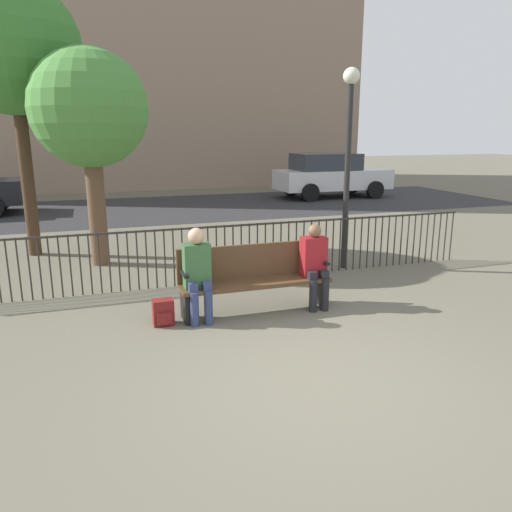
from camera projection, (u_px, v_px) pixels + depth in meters
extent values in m
plane|color=#605B4C|center=(323.00, 383.00, 4.95)|extent=(80.00, 80.00, 0.00)
cube|color=#4C331E|center=(256.00, 283.00, 6.75)|extent=(2.07, 0.45, 0.05)
cube|color=#4C331E|center=(252.00, 261.00, 6.87)|extent=(2.07, 0.05, 0.47)
cube|color=black|center=(185.00, 306.00, 6.51)|extent=(0.06, 0.38, 0.40)
cube|color=black|center=(321.00, 291.00, 7.11)|extent=(0.06, 0.38, 0.40)
cube|color=black|center=(184.00, 273.00, 6.40)|extent=(0.06, 0.38, 0.04)
cube|color=black|center=(322.00, 261.00, 7.00)|extent=(0.06, 0.38, 0.04)
cylinder|color=navy|center=(195.00, 309.00, 6.32)|extent=(0.11, 0.11, 0.45)
cylinder|color=navy|center=(208.00, 308.00, 6.38)|extent=(0.11, 0.11, 0.45)
cube|color=navy|center=(192.00, 286.00, 6.35)|extent=(0.11, 0.20, 0.12)
cube|color=navy|center=(206.00, 285.00, 6.40)|extent=(0.11, 0.20, 0.12)
cube|color=#335B33|center=(197.00, 266.00, 6.43)|extent=(0.34, 0.22, 0.58)
sphere|color=tan|center=(196.00, 236.00, 6.31)|extent=(0.21, 0.21, 0.21)
cylinder|color=black|center=(313.00, 296.00, 6.83)|extent=(0.11, 0.11, 0.45)
cylinder|color=black|center=(325.00, 295.00, 6.88)|extent=(0.11, 0.11, 0.45)
cube|color=black|center=(311.00, 275.00, 6.86)|extent=(0.11, 0.20, 0.12)
cube|color=black|center=(322.00, 274.00, 6.91)|extent=(0.11, 0.20, 0.12)
cube|color=maroon|center=(313.00, 256.00, 6.94)|extent=(0.34, 0.22, 0.55)
sphere|color=brown|center=(315.00, 231.00, 6.83)|extent=(0.18, 0.18, 0.18)
cube|color=maroon|center=(163.00, 312.00, 6.39)|extent=(0.26, 0.18, 0.34)
cube|color=maroon|center=(165.00, 319.00, 6.30)|extent=(0.18, 0.04, 0.15)
cylinder|color=#2D2823|center=(8.00, 271.00, 7.15)|extent=(0.02, 0.02, 0.95)
cylinder|color=#2D2823|center=(19.00, 270.00, 7.20)|extent=(0.02, 0.02, 0.95)
cylinder|color=#2D2823|center=(29.00, 269.00, 7.24)|extent=(0.02, 0.02, 0.95)
cylinder|color=#2D2823|center=(40.00, 268.00, 7.28)|extent=(0.02, 0.02, 0.95)
cylinder|color=#2D2823|center=(50.00, 267.00, 7.33)|extent=(0.02, 0.02, 0.95)
cylinder|color=#2D2823|center=(60.00, 267.00, 7.37)|extent=(0.02, 0.02, 0.95)
cylinder|color=#2D2823|center=(70.00, 266.00, 7.41)|extent=(0.02, 0.02, 0.95)
cylinder|color=#2D2823|center=(80.00, 265.00, 7.45)|extent=(0.02, 0.02, 0.95)
cylinder|color=#2D2823|center=(90.00, 264.00, 7.50)|extent=(0.02, 0.02, 0.95)
cylinder|color=#2D2823|center=(100.00, 263.00, 7.54)|extent=(0.02, 0.02, 0.95)
cylinder|color=#2D2823|center=(109.00, 263.00, 7.58)|extent=(0.02, 0.02, 0.95)
cylinder|color=#2D2823|center=(119.00, 262.00, 7.63)|extent=(0.02, 0.02, 0.95)
cylinder|color=#2D2823|center=(128.00, 261.00, 7.67)|extent=(0.02, 0.02, 0.95)
cylinder|color=#2D2823|center=(138.00, 261.00, 7.71)|extent=(0.02, 0.02, 0.95)
cylinder|color=#2D2823|center=(147.00, 260.00, 7.76)|extent=(0.02, 0.02, 0.95)
cylinder|color=#2D2823|center=(156.00, 259.00, 7.80)|extent=(0.02, 0.02, 0.95)
cylinder|color=#2D2823|center=(165.00, 258.00, 7.84)|extent=(0.02, 0.02, 0.95)
cylinder|color=#2D2823|center=(174.00, 258.00, 7.89)|extent=(0.02, 0.02, 0.95)
cylinder|color=#2D2823|center=(182.00, 257.00, 7.93)|extent=(0.02, 0.02, 0.95)
cylinder|color=#2D2823|center=(191.00, 256.00, 7.97)|extent=(0.02, 0.02, 0.95)
cylinder|color=#2D2823|center=(200.00, 256.00, 8.02)|extent=(0.02, 0.02, 0.95)
cylinder|color=#2D2823|center=(208.00, 255.00, 8.06)|extent=(0.02, 0.02, 0.95)
cylinder|color=#2D2823|center=(217.00, 254.00, 8.10)|extent=(0.02, 0.02, 0.95)
cylinder|color=#2D2823|center=(225.00, 254.00, 8.15)|extent=(0.02, 0.02, 0.95)
cylinder|color=#2D2823|center=(233.00, 253.00, 8.19)|extent=(0.02, 0.02, 0.95)
cylinder|color=#2D2823|center=(241.00, 252.00, 8.23)|extent=(0.02, 0.02, 0.95)
cylinder|color=#2D2823|center=(249.00, 252.00, 8.28)|extent=(0.02, 0.02, 0.95)
cylinder|color=#2D2823|center=(257.00, 251.00, 8.32)|extent=(0.02, 0.02, 0.95)
cylinder|color=#2D2823|center=(265.00, 250.00, 8.36)|extent=(0.02, 0.02, 0.95)
cylinder|color=#2D2823|center=(273.00, 250.00, 8.41)|extent=(0.02, 0.02, 0.95)
cylinder|color=#2D2823|center=(281.00, 249.00, 8.45)|extent=(0.02, 0.02, 0.95)
cylinder|color=#2D2823|center=(288.00, 249.00, 8.49)|extent=(0.02, 0.02, 0.95)
cylinder|color=#2D2823|center=(296.00, 248.00, 8.54)|extent=(0.02, 0.02, 0.95)
cylinder|color=#2D2823|center=(304.00, 247.00, 8.58)|extent=(0.02, 0.02, 0.95)
cylinder|color=#2D2823|center=(311.00, 247.00, 8.62)|extent=(0.02, 0.02, 0.95)
cylinder|color=#2D2823|center=(318.00, 246.00, 8.66)|extent=(0.02, 0.02, 0.95)
cylinder|color=#2D2823|center=(326.00, 246.00, 8.71)|extent=(0.02, 0.02, 0.95)
cylinder|color=#2D2823|center=(333.00, 245.00, 8.75)|extent=(0.02, 0.02, 0.95)
cylinder|color=#2D2823|center=(340.00, 245.00, 8.79)|extent=(0.02, 0.02, 0.95)
cylinder|color=#2D2823|center=(347.00, 244.00, 8.84)|extent=(0.02, 0.02, 0.95)
cylinder|color=#2D2823|center=(354.00, 243.00, 8.88)|extent=(0.02, 0.02, 0.95)
cylinder|color=#2D2823|center=(361.00, 243.00, 8.92)|extent=(0.02, 0.02, 0.95)
cylinder|color=#2D2823|center=(368.00, 242.00, 8.97)|extent=(0.02, 0.02, 0.95)
cylinder|color=#2D2823|center=(375.00, 242.00, 9.01)|extent=(0.02, 0.02, 0.95)
cylinder|color=#2D2823|center=(381.00, 241.00, 9.05)|extent=(0.02, 0.02, 0.95)
cylinder|color=#2D2823|center=(388.00, 241.00, 9.10)|extent=(0.02, 0.02, 0.95)
cylinder|color=#2D2823|center=(395.00, 240.00, 9.14)|extent=(0.02, 0.02, 0.95)
cylinder|color=#2D2823|center=(401.00, 240.00, 9.18)|extent=(0.02, 0.02, 0.95)
cylinder|color=#2D2823|center=(408.00, 239.00, 9.23)|extent=(0.02, 0.02, 0.95)
cylinder|color=#2D2823|center=(414.00, 239.00, 9.27)|extent=(0.02, 0.02, 0.95)
cylinder|color=#2D2823|center=(420.00, 238.00, 9.31)|extent=(0.02, 0.02, 0.95)
cylinder|color=#2D2823|center=(427.00, 238.00, 9.36)|extent=(0.02, 0.02, 0.95)
cylinder|color=#2D2823|center=(433.00, 237.00, 9.40)|extent=(0.02, 0.02, 0.95)
cylinder|color=#2D2823|center=(439.00, 237.00, 9.44)|extent=(0.02, 0.02, 0.95)
cylinder|color=#2D2823|center=(445.00, 236.00, 9.49)|extent=(0.02, 0.02, 0.95)
cylinder|color=#2D2823|center=(451.00, 236.00, 9.53)|extent=(0.02, 0.02, 0.95)
cube|color=#2D2823|center=(226.00, 226.00, 8.04)|extent=(9.00, 0.03, 0.03)
cylinder|color=brown|center=(97.00, 205.00, 9.07)|extent=(0.32, 0.32, 2.24)
sphere|color=#478438|center=(89.00, 108.00, 8.66)|extent=(2.06, 2.06, 2.06)
cylinder|color=#422D1E|center=(27.00, 173.00, 9.67)|extent=(0.25, 0.25, 3.24)
sphere|color=#38752D|center=(13.00, 47.00, 9.11)|extent=(2.45, 2.45, 2.45)
cylinder|color=black|center=(347.00, 179.00, 8.71)|extent=(0.10, 0.10, 3.23)
sphere|color=silver|center=(351.00, 76.00, 8.30)|extent=(0.28, 0.28, 0.28)
cube|color=#2B2B2D|center=(158.00, 209.00, 15.98)|extent=(24.00, 6.00, 0.01)
cube|color=silver|center=(333.00, 179.00, 18.59)|extent=(4.20, 1.70, 0.70)
cube|color=#2D333D|center=(326.00, 162.00, 18.33)|extent=(2.31, 1.56, 0.60)
cylinder|color=black|center=(375.00, 190.00, 18.27)|extent=(0.64, 0.20, 0.64)
cylinder|color=black|center=(352.00, 185.00, 19.87)|extent=(0.64, 0.20, 0.64)
cylinder|color=black|center=(310.00, 193.00, 17.47)|extent=(0.64, 0.20, 0.64)
cylinder|color=black|center=(291.00, 187.00, 19.07)|extent=(0.64, 0.20, 0.64)
cylinder|color=black|center=(1.00, 199.00, 15.75)|extent=(0.64, 0.20, 0.64)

